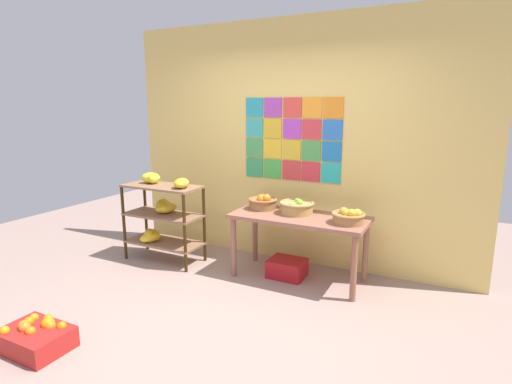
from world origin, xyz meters
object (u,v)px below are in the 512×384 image
display_table (299,224)px  fruit_basket_back_right (349,217)px  fruit_basket_left (263,202)px  produce_crate_under_table (287,268)px  orange_crate_foreground (36,337)px  banana_shelf_unit (161,212)px  fruit_basket_centre (297,207)px

display_table → fruit_basket_back_right: size_ratio=4.36×
fruit_basket_left → produce_crate_under_table: bearing=-16.6°
fruit_basket_left → orange_crate_foreground: fruit_basket_left is taller
display_table → orange_crate_foreground: 2.56m
fruit_basket_left → fruit_basket_back_right: size_ratio=0.99×
banana_shelf_unit → orange_crate_foreground: bearing=-79.5°
fruit_basket_left → fruit_basket_centre: bearing=-1.9°
fruit_basket_centre → orange_crate_foreground: size_ratio=0.72×
fruit_basket_centre → produce_crate_under_table: 0.68m
banana_shelf_unit → produce_crate_under_table: banana_shelf_unit is taller
display_table → fruit_basket_left: bearing=169.3°
fruit_basket_left → fruit_basket_back_right: (1.00, -0.14, -0.01)m
fruit_basket_centre → orange_crate_foreground: fruit_basket_centre is taller
banana_shelf_unit → display_table: banana_shelf_unit is taller
fruit_basket_left → produce_crate_under_table: (0.35, -0.10, -0.68)m
banana_shelf_unit → orange_crate_foreground: size_ratio=2.03×
banana_shelf_unit → fruit_basket_back_right: bearing=4.2°
display_table → fruit_basket_centre: 0.19m
display_table → fruit_basket_centre: size_ratio=3.82×
banana_shelf_unit → fruit_basket_centre: 1.65m
fruit_basket_back_right → produce_crate_under_table: bearing=177.1°
produce_crate_under_table → orange_crate_foreground: bearing=-119.5°
banana_shelf_unit → fruit_basket_centre: size_ratio=2.81×
fruit_basket_centre → fruit_basket_back_right: 0.60m
fruit_basket_centre → fruit_basket_left: fruit_basket_left is taller
fruit_basket_back_right → produce_crate_under_table: fruit_basket_back_right is taller
fruit_basket_centre → orange_crate_foreground: (-1.26, -2.21, -0.68)m
fruit_basket_left → orange_crate_foreground: size_ratio=0.63×
fruit_basket_left → display_table: bearing=-10.7°
fruit_basket_back_right → produce_crate_under_table: (-0.65, 0.03, -0.67)m
produce_crate_under_table → fruit_basket_left: bearing=163.4°
fruit_basket_back_right → orange_crate_foreground: fruit_basket_back_right is taller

